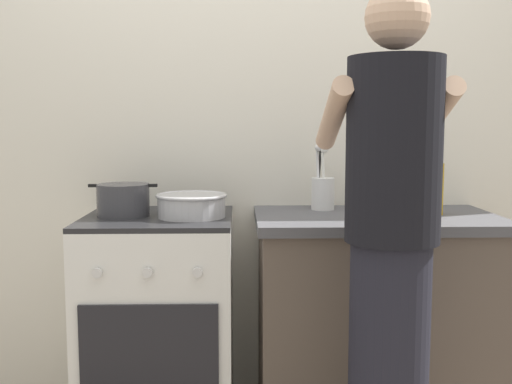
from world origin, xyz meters
TOP-DOWN VIEW (x-y plane):
  - back_wall at (0.20, 0.50)m, footprint 3.20×0.10m
  - countertop at (0.55, 0.15)m, footprint 1.00×0.60m
  - stove_range at (-0.35, 0.15)m, footprint 0.60×0.62m
  - pot at (-0.49, 0.15)m, footprint 0.28×0.21m
  - mixing_bowl at (-0.21, 0.11)m, footprint 0.29×0.29m
  - utensil_crock at (0.35, 0.31)m, footprint 0.10×0.10m
  - spice_bottle at (0.55, 0.17)m, footprint 0.04×0.04m
  - oil_bottle at (0.79, 0.15)m, footprint 0.06×0.06m
  - person at (0.47, -0.41)m, footprint 0.41×0.50m

SIDE VIEW (x-z plane):
  - stove_range at x=-0.35m, z-range 0.00..0.90m
  - countertop at x=0.55m, z-range 0.00..0.90m
  - person at x=0.47m, z-range 0.01..1.71m
  - spice_bottle at x=0.55m, z-range 0.90..0.98m
  - mixing_bowl at x=-0.21m, z-range 0.90..1.00m
  - pot at x=-0.49m, z-range 0.90..1.03m
  - utensil_crock at x=0.35m, z-range 0.84..1.13m
  - oil_bottle at x=0.79m, z-range 0.88..1.15m
  - back_wall at x=0.20m, z-range 0.00..2.50m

